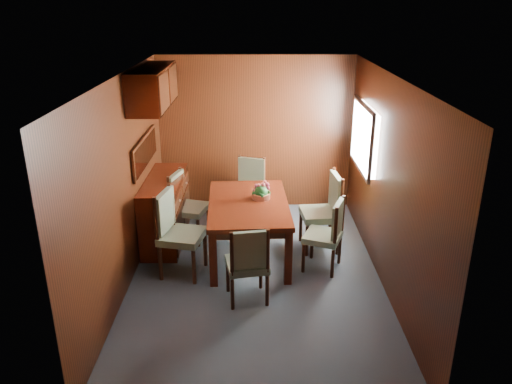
{
  "coord_description": "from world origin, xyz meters",
  "views": [
    {
      "loc": [
        -0.02,
        -5.33,
        3.17
      ],
      "look_at": [
        0.0,
        0.12,
        1.05
      ],
      "focal_mm": 35.0,
      "sensor_mm": 36.0,
      "label": 1
    }
  ],
  "objects_px": {
    "chair_head": "(248,261)",
    "flower_centerpiece": "(261,190)",
    "dining_table": "(248,210)",
    "chair_right_near": "(329,231)",
    "chair_left_near": "(175,228)",
    "sideboard": "(165,210)"
  },
  "relations": [
    {
      "from": "chair_head",
      "to": "flower_centerpiece",
      "type": "height_order",
      "value": "flower_centerpiece"
    },
    {
      "from": "dining_table",
      "to": "chair_right_near",
      "type": "xyz_separation_m",
      "value": [
        0.99,
        -0.37,
        -0.13
      ]
    },
    {
      "from": "chair_right_near",
      "to": "flower_centerpiece",
      "type": "xyz_separation_m",
      "value": [
        -0.82,
        0.49,
        0.36
      ]
    },
    {
      "from": "chair_right_near",
      "to": "chair_head",
      "type": "relative_size",
      "value": 1.0
    },
    {
      "from": "chair_right_near",
      "to": "flower_centerpiece",
      "type": "relative_size",
      "value": 3.73
    },
    {
      "from": "dining_table",
      "to": "chair_left_near",
      "type": "xyz_separation_m",
      "value": [
        -0.87,
        -0.44,
        -0.05
      ]
    },
    {
      "from": "dining_table",
      "to": "chair_right_near",
      "type": "bearing_deg",
      "value": -23.33
    },
    {
      "from": "dining_table",
      "to": "chair_head",
      "type": "height_order",
      "value": "chair_head"
    },
    {
      "from": "dining_table",
      "to": "chair_right_near",
      "type": "distance_m",
      "value": 1.06
    },
    {
      "from": "chair_left_near",
      "to": "chair_right_near",
      "type": "height_order",
      "value": "chair_left_near"
    },
    {
      "from": "chair_right_near",
      "to": "dining_table",
      "type": "bearing_deg",
      "value": 91.24
    },
    {
      "from": "dining_table",
      "to": "flower_centerpiece",
      "type": "distance_m",
      "value": 0.3
    },
    {
      "from": "chair_left_near",
      "to": "flower_centerpiece",
      "type": "distance_m",
      "value": 1.21
    },
    {
      "from": "chair_left_near",
      "to": "chair_head",
      "type": "xyz_separation_m",
      "value": [
        0.88,
        -0.66,
        -0.08
      ]
    },
    {
      "from": "chair_left_near",
      "to": "flower_centerpiece",
      "type": "bearing_deg",
      "value": 130.49
    },
    {
      "from": "chair_left_near",
      "to": "flower_centerpiece",
      "type": "relative_size",
      "value": 4.3
    },
    {
      "from": "chair_right_near",
      "to": "sideboard",
      "type": "bearing_deg",
      "value": 90.5
    },
    {
      "from": "chair_left_near",
      "to": "sideboard",
      "type": "bearing_deg",
      "value": -150.72
    },
    {
      "from": "sideboard",
      "to": "flower_centerpiece",
      "type": "bearing_deg",
      "value": -14.75
    },
    {
      "from": "sideboard",
      "to": "chair_left_near",
      "type": "bearing_deg",
      "value": -72.9
    },
    {
      "from": "chair_left_near",
      "to": "chair_right_near",
      "type": "bearing_deg",
      "value": 104.42
    },
    {
      "from": "chair_head",
      "to": "dining_table",
      "type": "bearing_deg",
      "value": 79.92
    }
  ]
}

